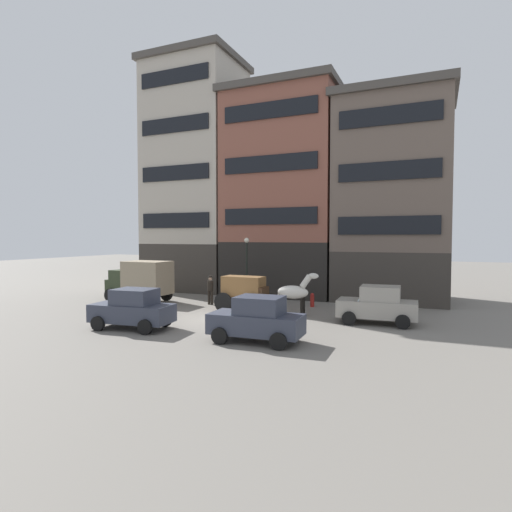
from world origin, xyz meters
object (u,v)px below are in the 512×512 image
delivery_truck_near (140,279)px  pedestrian_officer (210,289)px  fire_hydrant_curbside (312,300)px  sedan_light (133,309)px  streetlamp_curbside (247,260)px  cargo_wagon (244,291)px  sedan_parked_curb (257,319)px  sedan_dark (378,305)px  draft_horse (295,292)px

delivery_truck_near → pedestrian_officer: 4.86m
delivery_truck_near → pedestrian_officer: bearing=8.1°
fire_hydrant_curbside → delivery_truck_near: bearing=-167.8°
sedan_light → streetlamp_curbside: 9.75m
pedestrian_officer → fire_hydrant_curbside: 6.26m
streetlamp_curbside → cargo_wagon: bearing=-67.3°
sedan_parked_curb → sedan_dark: bearing=54.6°
streetlamp_curbside → fire_hydrant_curbside: streetlamp_curbside is taller
sedan_parked_curb → fire_hydrant_curbside: size_ratio=4.53×
sedan_light → fire_hydrant_curbside: sedan_light is taller
cargo_wagon → sedan_dark: cargo_wagon is taller
pedestrian_officer → fire_hydrant_curbside: bearing=15.3°
cargo_wagon → sedan_light: bearing=-114.8°
sedan_parked_curb → streetlamp_curbside: size_ratio=0.91×
fire_hydrant_curbside → sedan_parked_curb: bearing=-88.1°
sedan_light → pedestrian_officer: 7.40m
delivery_truck_near → sedan_parked_curb: size_ratio=1.17×
cargo_wagon → streetlamp_curbside: size_ratio=0.71×
cargo_wagon → streetlamp_curbside: bearing=112.7°
sedan_light → streetlamp_curbside: size_ratio=0.93×
delivery_truck_near → sedan_parked_curb: bearing=-31.0°
sedan_parked_curb → sedan_light: bearing=-179.7°
streetlamp_curbside → fire_hydrant_curbside: bearing=-5.7°
sedan_light → fire_hydrant_curbside: 10.78m
draft_horse → delivery_truck_near: delivery_truck_near is taller
sedan_dark → sedan_light: bearing=-151.0°
pedestrian_officer → streetlamp_curbside: 3.08m
delivery_truck_near → sedan_light: (4.97, -6.72, -0.51)m
draft_horse → delivery_truck_near: (-10.70, 0.71, 0.15)m
delivery_truck_near → fire_hydrant_curbside: delivery_truck_near is taller
cargo_wagon → delivery_truck_near: 7.79m
sedan_dark → sedan_parked_curb: size_ratio=1.00×
delivery_truck_near → sedan_light: size_ratio=1.14×
cargo_wagon → pedestrian_officer: 3.27m
delivery_truck_near → fire_hydrant_curbside: bearing=12.2°
streetlamp_curbside → sedan_light: bearing=-97.9°
sedan_dark → sedan_light: size_ratio=0.98×
cargo_wagon → fire_hydrant_curbside: bearing=44.9°
streetlamp_curbside → sedan_parked_curb: bearing=-63.1°
delivery_truck_near → sedan_light: delivery_truck_near is taller
sedan_parked_curb → pedestrian_officer: bearing=130.6°
cargo_wagon → sedan_dark: size_ratio=0.77×
cargo_wagon → fire_hydrant_curbside: 4.37m
pedestrian_officer → sedan_parked_curb: bearing=-49.4°
sedan_dark → sedan_light: (-10.05, -5.57, 0.00)m
cargo_wagon → draft_horse: bearing=-0.0°
sedan_dark → fire_hydrant_curbside: bearing=140.5°
cargo_wagon → draft_horse: (2.95, -0.00, 0.12)m
cargo_wagon → sedan_light: size_ratio=0.76×
pedestrian_officer → delivery_truck_near: bearing=-171.9°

